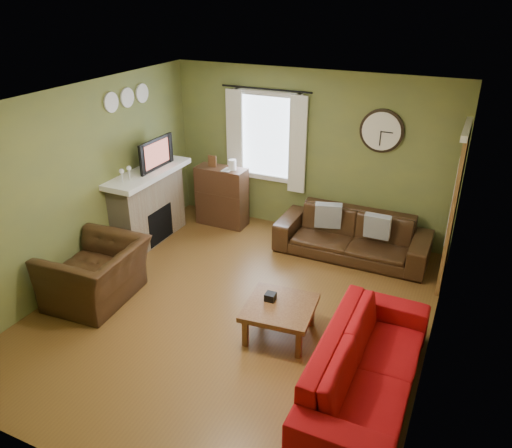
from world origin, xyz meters
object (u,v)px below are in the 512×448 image
at_px(armchair, 96,273).
at_px(coffee_table, 280,320).
at_px(bookshelf, 222,196).
at_px(sofa_red, 367,366).
at_px(sofa_brown, 352,235).

relative_size(armchair, coffee_table, 1.52).
xyz_separation_m(bookshelf, sofa_red, (3.16, -2.86, -0.17)).
relative_size(bookshelf, sofa_brown, 0.45).
distance_m(bookshelf, sofa_red, 4.27).
bearing_deg(armchair, bookshelf, 167.82).
xyz_separation_m(sofa_red, armchair, (-3.54, 0.18, 0.05)).
height_order(bookshelf, sofa_red, bookshelf).
distance_m(sofa_brown, sofa_red, 2.86).
bearing_deg(bookshelf, armchair, -98.04).
height_order(sofa_red, armchair, armchair).
bearing_deg(sofa_brown, sofa_red, -72.04).
bearing_deg(sofa_red, coffee_table, 66.88).
distance_m(bookshelf, coffee_table, 3.15).
distance_m(sofa_brown, armchair, 3.68).
bearing_deg(sofa_red, sofa_brown, 17.96).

